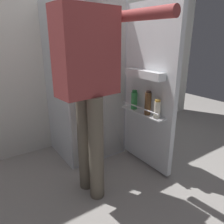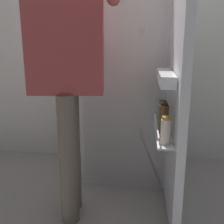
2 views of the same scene
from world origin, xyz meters
TOP-DOWN VIEW (x-y plane):
  - ground_plane at (0.00, 0.00)m, footprint 6.67×6.67m
  - kitchen_wall at (0.00, 0.92)m, footprint 4.40×0.10m
  - refrigerator at (0.03, 0.50)m, footprint 0.72×1.27m
  - person at (-0.32, -0.14)m, footprint 0.62×0.76m

SIDE VIEW (x-z plane):
  - ground_plane at x=0.00m, z-range 0.00..0.00m
  - refrigerator at x=0.03m, z-range 0.00..1.63m
  - person at x=-0.32m, z-range 0.19..1.93m
  - kitchen_wall at x=0.00m, z-range 0.00..2.65m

